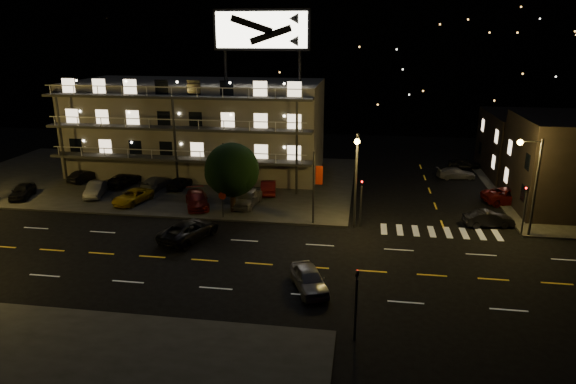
# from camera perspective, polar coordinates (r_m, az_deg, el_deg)

# --- Properties ---
(ground) EXTENTS (140.00, 140.00, 0.00)m
(ground) POSITION_cam_1_polar(r_m,az_deg,el_deg) (37.39, -6.29, -7.74)
(ground) COLOR black
(ground) RESTS_ON ground
(curb_nw) EXTENTS (44.00, 24.00, 0.15)m
(curb_nw) POSITION_cam_1_polar(r_m,az_deg,el_deg) (59.59, -14.48, 1.50)
(curb_nw) COLOR #31312F
(curb_nw) RESTS_ON ground
(curb_ne) EXTENTS (16.00, 24.00, 0.15)m
(curb_ne) POSITION_cam_1_polar(r_m,az_deg,el_deg) (58.80, 29.11, -0.40)
(curb_ne) COLOR #31312F
(curb_ne) RESTS_ON ground
(motel) EXTENTS (28.00, 13.80, 18.10)m
(motel) POSITION_cam_1_polar(r_m,az_deg,el_deg) (60.55, -9.88, 7.17)
(motel) COLOR gray
(motel) RESTS_ON ground
(side_bldg_back) EXTENTS (14.06, 12.00, 7.00)m
(side_bldg_back) POSITION_cam_1_polar(r_m,az_deg,el_deg) (65.32, 27.23, 4.58)
(side_bldg_back) COLOR black
(side_bldg_back) RESTS_ON ground
(hill_backdrop) EXTENTS (120.00, 25.00, 24.00)m
(hill_backdrop) POSITION_cam_1_polar(r_m,az_deg,el_deg) (102.62, 0.23, 14.99)
(hill_backdrop) COLOR black
(hill_backdrop) RESTS_ON ground
(streetlight_nc) EXTENTS (0.44, 1.92, 8.00)m
(streetlight_nc) POSITION_cam_1_polar(r_m,az_deg,el_deg) (42.01, 7.58, 2.26)
(streetlight_nc) COLOR #2D2D30
(streetlight_nc) RESTS_ON ground
(streetlight_ne) EXTENTS (1.92, 0.44, 8.00)m
(streetlight_ne) POSITION_cam_1_polar(r_m,az_deg,el_deg) (44.33, 25.49, 1.49)
(streetlight_ne) COLOR #2D2D30
(streetlight_ne) RESTS_ON ground
(signal_nw) EXTENTS (0.20, 0.27, 4.60)m
(signal_nw) POSITION_cam_1_polar(r_m,az_deg,el_deg) (43.22, 8.13, -0.64)
(signal_nw) COLOR #2D2D30
(signal_nw) RESTS_ON ground
(signal_sw) EXTENTS (0.20, 0.27, 4.60)m
(signal_sw) POSITION_cam_1_polar(r_m,az_deg,el_deg) (27.54, 7.58, -11.51)
(signal_sw) COLOR #2D2D30
(signal_sw) RESTS_ON ground
(signal_ne) EXTENTS (0.27, 0.20, 4.60)m
(signal_ne) POSITION_cam_1_polar(r_m,az_deg,el_deg) (45.12, 24.86, -1.35)
(signal_ne) COLOR #2D2D30
(signal_ne) RESTS_ON ground
(banner_north) EXTENTS (0.83, 0.16, 6.40)m
(banner_north) POSITION_cam_1_polar(r_m,az_deg,el_deg) (43.06, 2.97, 0.64)
(banner_north) COLOR #2D2D30
(banner_north) RESTS_ON ground
(stop_sign) EXTENTS (0.91, 0.11, 2.61)m
(stop_sign) POSITION_cam_1_polar(r_m,az_deg,el_deg) (45.20, -7.30, -0.94)
(stop_sign) COLOR #2D2D30
(stop_sign) RESTS_ON ground
(tree) EXTENTS (5.05, 4.86, 6.36)m
(tree) POSITION_cam_1_polar(r_m,az_deg,el_deg) (45.98, -6.29, 2.29)
(tree) COLOR black
(tree) RESTS_ON curb_nw
(lot_car_0) EXTENTS (2.62, 4.29, 1.36)m
(lot_car_0) POSITION_cam_1_polar(r_m,az_deg,el_deg) (56.89, -27.42, 0.11)
(lot_car_0) COLOR black
(lot_car_0) RESTS_ON curb_nw
(lot_car_1) EXTENTS (2.41, 4.40, 1.37)m
(lot_car_1) POSITION_cam_1_polar(r_m,az_deg,el_deg) (54.48, -20.60, 0.28)
(lot_car_1) COLOR gray
(lot_car_1) RESTS_ON curb_nw
(lot_car_2) EXTENTS (3.09, 4.85, 1.25)m
(lot_car_2) POSITION_cam_1_polar(r_m,az_deg,el_deg) (51.18, -16.88, -0.48)
(lot_car_2) COLOR gold
(lot_car_2) RESTS_ON curb_nw
(lot_car_3) EXTENTS (3.67, 5.23, 1.41)m
(lot_car_3) POSITION_cam_1_polar(r_m,az_deg,el_deg) (48.60, -10.08, -0.82)
(lot_car_3) COLOR #62110E
(lot_car_3) RESTS_ON curb_nw
(lot_car_4) EXTENTS (2.34, 4.71, 1.54)m
(lot_car_4) POSITION_cam_1_polar(r_m,az_deg,el_deg) (48.27, -4.53, -0.64)
(lot_car_4) COLOR gray
(lot_car_4) RESTS_ON curb_nw
(lot_car_5) EXTENTS (2.43, 4.04, 1.26)m
(lot_car_5) POSITION_cam_1_polar(r_m,az_deg,el_deg) (60.26, -21.65, 1.68)
(lot_car_5) COLOR black
(lot_car_5) RESTS_ON curb_nw
(lot_car_6) EXTENTS (2.98, 4.86, 1.26)m
(lot_car_6) POSITION_cam_1_polar(r_m,az_deg,el_deg) (57.33, -17.77, 1.33)
(lot_car_6) COLOR black
(lot_car_6) RESTS_ON curb_nw
(lot_car_7) EXTENTS (2.34, 4.43, 1.22)m
(lot_car_7) POSITION_cam_1_polar(r_m,az_deg,el_deg) (55.38, -14.46, 1.04)
(lot_car_7) COLOR gray
(lot_car_7) RESTS_ON curb_nw
(lot_car_8) EXTENTS (1.93, 3.84, 1.26)m
(lot_car_8) POSITION_cam_1_polar(r_m,az_deg,el_deg) (54.67, -11.94, 1.03)
(lot_car_8) COLOR black
(lot_car_8) RESTS_ON curb_nw
(lot_car_9) EXTENTS (2.11, 4.43, 1.40)m
(lot_car_9) POSITION_cam_1_polar(r_m,az_deg,el_deg) (51.82, -2.18, 0.59)
(lot_car_9) COLOR #62110E
(lot_car_9) RESTS_ON curb_nw
(side_car_0) EXTENTS (4.28, 2.09, 1.35)m
(side_car_0) POSITION_cam_1_polar(r_m,az_deg,el_deg) (46.65, 21.38, -2.80)
(side_car_0) COLOR black
(side_car_0) RESTS_ON ground
(side_car_1) EXTENTS (5.82, 3.62, 1.50)m
(side_car_1) POSITION_cam_1_polar(r_m,az_deg,el_deg) (53.70, 23.53, -0.40)
(side_car_1) COLOR #62110E
(side_car_1) RESTS_ON ground
(side_car_2) EXTENTS (4.51, 2.46, 1.24)m
(side_car_2) POSITION_cam_1_polar(r_m,az_deg,el_deg) (60.73, 18.17, 2.01)
(side_car_2) COLOR gray
(side_car_2) RESTS_ON ground
(side_car_3) EXTENTS (3.81, 1.81, 1.26)m
(side_car_3) POSITION_cam_1_polar(r_m,az_deg,el_deg) (65.58, 18.97, 3.03)
(side_car_3) COLOR black
(side_car_3) RESTS_ON ground
(road_car_east) EXTENTS (3.24, 4.68, 1.48)m
(road_car_east) POSITION_cam_1_polar(r_m,az_deg,el_deg) (33.20, 2.35, -9.63)
(road_car_east) COLOR gray
(road_car_east) RESTS_ON ground
(road_car_west) EXTENTS (4.33, 6.05, 1.53)m
(road_car_west) POSITION_cam_1_polar(r_m,az_deg,el_deg) (41.57, -10.92, -4.17)
(road_car_west) COLOR black
(road_car_west) RESTS_ON ground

